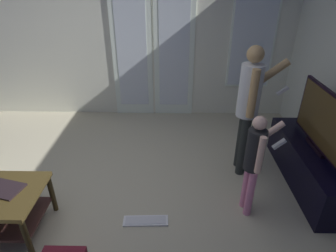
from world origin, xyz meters
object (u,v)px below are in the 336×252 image
(loose_keyboard, at_px, (146,221))
(person_child, at_px, (255,158))
(flat_screen_tv, at_px, (324,122))
(person_adult, at_px, (249,102))
(laptop_closed, at_px, (2,189))
(tv_stand, at_px, (311,166))

(loose_keyboard, bearing_deg, person_child, 10.32)
(flat_screen_tv, relative_size, person_child, 1.01)
(person_adult, height_order, laptop_closed, person_adult)
(loose_keyboard, bearing_deg, tv_stand, 19.20)
(tv_stand, bearing_deg, person_adult, 162.47)
(tv_stand, height_order, laptop_closed, laptop_closed)
(person_child, relative_size, loose_keyboard, 2.42)
(flat_screen_tv, xyz_separation_m, person_adult, (-0.74, 0.23, 0.12))
(laptop_closed, bearing_deg, tv_stand, 27.70)
(person_adult, distance_m, laptop_closed, 2.57)
(tv_stand, relative_size, flat_screen_tv, 1.38)
(person_child, height_order, loose_keyboard, person_child)
(person_adult, bearing_deg, loose_keyboard, -141.55)
(person_adult, height_order, loose_keyboard, person_adult)
(tv_stand, relative_size, laptop_closed, 4.28)
(flat_screen_tv, bearing_deg, person_adult, 162.69)
(flat_screen_tv, height_order, laptop_closed, flat_screen_tv)
(person_adult, distance_m, person_child, 0.74)
(person_child, bearing_deg, person_adult, 83.55)
(person_child, distance_m, laptop_closed, 2.29)
(tv_stand, distance_m, loose_keyboard, 1.96)
(person_adult, bearing_deg, tv_stand, -17.53)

